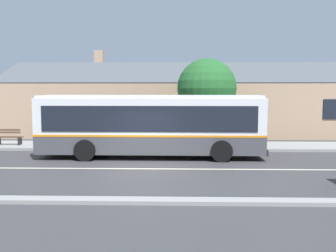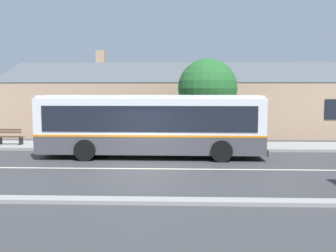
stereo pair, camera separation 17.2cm
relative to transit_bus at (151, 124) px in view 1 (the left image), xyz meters
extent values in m
plane|color=#38383A|center=(-0.15, -2.90, -1.64)|extent=(300.00, 300.00, 0.00)
cube|color=gray|center=(-0.15, 3.10, -1.56)|extent=(60.00, 3.00, 0.15)
cube|color=gray|center=(-0.15, -7.65, -1.58)|extent=(60.00, 0.50, 0.12)
cube|color=beige|center=(-0.15, -2.90, -1.63)|extent=(60.00, 0.16, 0.01)
cube|color=tan|center=(2.16, 11.23, 0.23)|extent=(26.31, 9.52, 3.73)
cube|color=#4C5156|center=(2.16, 8.85, 2.92)|extent=(26.91, 4.81, 1.81)
cube|color=#4C5156|center=(2.16, 13.61, 2.92)|extent=(26.91, 4.81, 1.81)
cube|color=tan|center=(-5.08, 12.19, 4.24)|extent=(0.70, 0.70, 1.20)
cube|color=black|center=(-7.05, 6.44, 0.41)|extent=(1.10, 0.06, 1.30)
cube|color=black|center=(-0.91, 6.44, 0.41)|extent=(1.10, 0.06, 1.30)
cube|color=black|center=(5.23, 6.44, 0.41)|extent=(1.10, 0.06, 1.30)
cube|color=black|center=(11.37, 6.44, 0.41)|extent=(1.10, 0.06, 1.30)
cube|color=#4C3323|center=(6.11, 6.44, -0.59)|extent=(1.00, 0.06, 2.10)
cube|color=#47474C|center=(-0.02, 0.00, -0.94)|extent=(10.83, 2.59, 0.85)
cube|color=orange|center=(-0.02, 0.00, -0.46)|extent=(10.85, 2.61, 0.10)
cube|color=white|center=(-0.02, 0.00, 0.43)|extent=(10.83, 2.59, 1.69)
cube|color=white|center=(-0.02, 0.00, 1.34)|extent=(10.61, 2.46, 0.12)
cube|color=black|center=(-0.01, 1.26, 0.33)|extent=(9.94, 0.11, 1.19)
cube|color=black|center=(-0.03, -1.27, 0.33)|extent=(9.94, 0.11, 1.19)
cube|color=black|center=(5.41, -0.05, 0.33)|extent=(0.06, 2.20, 1.19)
cube|color=black|center=(5.41, -0.05, 1.14)|extent=(0.05, 1.75, 0.24)
cube|color=black|center=(5.43, -0.05, -1.24)|extent=(0.10, 2.50, 0.28)
cube|color=#B21919|center=(-1.36, 1.28, -0.94)|extent=(3.03, 0.06, 0.59)
cube|color=black|center=(4.21, 1.23, -0.22)|extent=(0.90, 0.04, 2.29)
cylinder|color=black|center=(3.34, 1.22, -1.14)|extent=(1.00, 0.29, 1.00)
cylinder|color=black|center=(3.32, -1.28, -1.14)|extent=(1.00, 0.29, 1.00)
cylinder|color=black|center=(-2.98, 1.27, -1.14)|extent=(1.00, 0.29, 1.00)
cylinder|color=black|center=(-3.00, -1.23, -1.14)|extent=(1.00, 0.29, 1.00)
cube|color=brown|center=(-8.40, 2.95, -1.04)|extent=(1.55, 0.10, 0.04)
cube|color=brown|center=(-8.40, 2.81, -1.04)|extent=(1.55, 0.10, 0.04)
cube|color=brown|center=(-8.40, 2.66, -1.04)|extent=(1.55, 0.10, 0.04)
cube|color=brown|center=(-8.40, 2.54, -0.74)|extent=(1.55, 0.04, 0.10)
cube|color=brown|center=(-8.40, 2.54, -0.60)|extent=(1.55, 0.04, 0.10)
cube|color=black|center=(-7.78, 2.81, -1.26)|extent=(0.08, 0.43, 0.45)
cube|color=brown|center=(-4.66, 2.98, -1.04)|extent=(1.85, 0.10, 0.04)
cube|color=brown|center=(-4.66, 2.84, -1.04)|extent=(1.85, 0.10, 0.04)
cube|color=brown|center=(-4.66, 2.70, -1.04)|extent=(1.85, 0.10, 0.04)
cube|color=brown|center=(-4.66, 2.57, -0.74)|extent=(1.85, 0.04, 0.10)
cube|color=brown|center=(-4.66, 2.57, -0.60)|extent=(1.85, 0.04, 0.10)
cube|color=black|center=(-3.92, 2.84, -1.26)|extent=(0.08, 0.43, 0.45)
cube|color=black|center=(-5.39, 2.84, -1.26)|extent=(0.08, 0.43, 0.45)
cylinder|color=#4C3828|center=(3.04, 4.26, -0.51)|extent=(0.41, 0.41, 2.25)
sphere|color=#235B28|center=(3.04, 4.26, 1.76)|extent=(3.55, 3.55, 3.55)
camera|label=1|loc=(1.32, -18.27, 1.63)|focal=40.00mm
camera|label=2|loc=(1.49, -18.26, 1.63)|focal=40.00mm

